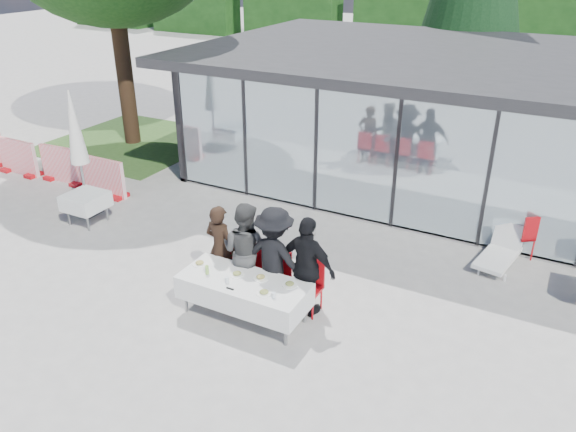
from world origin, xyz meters
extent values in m
plane|color=#A3A09B|center=(0.00, 0.00, 0.00)|extent=(90.00, 90.00, 0.00)
cube|color=gray|center=(2.00, 8.00, 0.05)|extent=(14.00, 8.00, 0.10)
cube|color=black|center=(2.00, 11.90, 1.60)|extent=(14.00, 0.20, 3.20)
cube|color=black|center=(-4.90, 8.00, 1.60)|extent=(0.20, 8.00, 3.20)
cube|color=silver|center=(2.00, 4.03, 1.60)|extent=(13.60, 0.06, 3.10)
cube|color=#2D2D30|center=(2.00, 7.60, 3.32)|extent=(14.80, 8.80, 0.24)
cube|color=#262628|center=(-4.80, 4.03, 1.60)|extent=(0.08, 0.10, 3.10)
cube|color=#262628|center=(-2.86, 4.03, 1.60)|extent=(0.08, 0.10, 3.10)
cube|color=#262628|center=(-0.91, 4.03, 1.60)|extent=(0.08, 0.10, 3.10)
cube|color=#262628|center=(1.03, 4.03, 1.60)|extent=(0.08, 0.10, 3.10)
cube|color=#262628|center=(2.97, 4.03, 1.60)|extent=(0.08, 0.10, 3.10)
cube|color=#B10B12|center=(-0.50, 6.50, 0.45)|extent=(0.45, 0.45, 0.90)
cube|color=#B10B12|center=(1.00, 7.00, 0.45)|extent=(0.45, 0.45, 0.90)
cube|color=#B10B12|center=(3.50, 6.50, 0.45)|extent=(0.45, 0.45, 0.90)
cube|color=#133711|center=(-22.00, 28.00, 2.20)|extent=(6.50, 2.00, 4.40)
cube|color=#133711|center=(-14.00, 28.00, 2.20)|extent=(6.50, 2.00, 4.40)
cube|color=#133711|center=(-6.00, 28.00, 2.20)|extent=(6.50, 2.00, 4.40)
cube|color=#133711|center=(2.00, 28.00, 2.20)|extent=(6.50, 2.00, 4.40)
cube|color=silver|center=(-0.13, -0.49, 0.54)|extent=(2.26, 0.96, 0.42)
cylinder|color=gray|center=(-1.13, -0.84, 0.35)|extent=(0.06, 0.06, 0.71)
cylinder|color=gray|center=(0.87, -0.84, 0.35)|extent=(0.06, 0.06, 0.71)
cylinder|color=gray|center=(-1.13, -0.14, 0.35)|extent=(0.06, 0.06, 0.71)
cylinder|color=gray|center=(0.87, -0.14, 0.35)|extent=(0.06, 0.06, 0.71)
imported|color=black|center=(-1.03, 0.14, 0.85)|extent=(0.66, 0.66, 1.69)
cube|color=#B10B12|center=(-1.03, 0.17, 0.45)|extent=(0.44, 0.44, 0.05)
cube|color=#B10B12|center=(-1.03, 0.37, 0.70)|extent=(0.44, 0.04, 0.55)
cylinder|color=#B10B12|center=(-1.21, -0.01, 0.21)|extent=(0.04, 0.04, 0.43)
cylinder|color=#B10B12|center=(-0.85, -0.01, 0.21)|extent=(0.04, 0.04, 0.43)
cylinder|color=#B10B12|center=(-1.21, 0.35, 0.21)|extent=(0.04, 0.04, 0.43)
cylinder|color=#B10B12|center=(-0.85, 0.35, 0.21)|extent=(0.04, 0.04, 0.43)
imported|color=#494949|center=(-0.49, 0.14, 0.93)|extent=(0.94, 0.94, 1.85)
cube|color=#B10B12|center=(-0.49, 0.17, 0.45)|extent=(0.44, 0.44, 0.05)
cube|color=#B10B12|center=(-0.49, 0.37, 0.70)|extent=(0.44, 0.04, 0.55)
cylinder|color=#B10B12|center=(-0.67, -0.01, 0.21)|extent=(0.04, 0.04, 0.43)
cylinder|color=#B10B12|center=(-0.31, -0.01, 0.21)|extent=(0.04, 0.04, 0.43)
cylinder|color=#B10B12|center=(-0.67, 0.35, 0.21)|extent=(0.04, 0.04, 0.43)
cylinder|color=#B10B12|center=(-0.31, 0.35, 0.21)|extent=(0.04, 0.04, 0.43)
imported|color=black|center=(0.13, 0.14, 0.95)|extent=(1.29, 1.29, 1.89)
cube|color=#B10B12|center=(0.13, 0.17, 0.45)|extent=(0.44, 0.44, 0.05)
cube|color=#B10B12|center=(0.13, 0.37, 0.70)|extent=(0.44, 0.04, 0.55)
cylinder|color=#B10B12|center=(-0.05, -0.01, 0.21)|extent=(0.04, 0.04, 0.43)
cylinder|color=#B10B12|center=(0.31, -0.01, 0.21)|extent=(0.04, 0.04, 0.43)
cylinder|color=#B10B12|center=(-0.05, 0.35, 0.21)|extent=(0.04, 0.04, 0.43)
cylinder|color=#B10B12|center=(0.31, 0.35, 0.21)|extent=(0.04, 0.04, 0.43)
imported|color=black|center=(0.77, 0.14, 0.93)|extent=(1.24, 1.24, 1.86)
cube|color=#B10B12|center=(0.77, 0.17, 0.45)|extent=(0.44, 0.44, 0.05)
cube|color=#B10B12|center=(0.77, 0.37, 0.70)|extent=(0.44, 0.04, 0.55)
cylinder|color=#B10B12|center=(0.59, -0.01, 0.21)|extent=(0.04, 0.04, 0.43)
cylinder|color=#B10B12|center=(0.95, -0.01, 0.21)|extent=(0.04, 0.04, 0.43)
cylinder|color=#B10B12|center=(0.59, 0.35, 0.21)|extent=(0.04, 0.04, 0.43)
cylinder|color=#B10B12|center=(0.95, 0.35, 0.21)|extent=(0.04, 0.04, 0.43)
cylinder|color=white|center=(-1.10, -0.41, 0.76)|extent=(0.26, 0.26, 0.01)
ellipsoid|color=tan|center=(-1.10, -0.41, 0.79)|extent=(0.15, 0.15, 0.05)
cylinder|color=white|center=(-0.31, -0.40, 0.76)|extent=(0.26, 0.26, 0.01)
ellipsoid|color=#4A6D29|center=(-0.31, -0.40, 0.79)|extent=(0.15, 0.15, 0.05)
cylinder|color=white|center=(0.10, -0.31, 0.76)|extent=(0.26, 0.26, 0.01)
ellipsoid|color=tan|center=(0.10, -0.31, 0.79)|extent=(0.15, 0.15, 0.05)
cylinder|color=white|center=(0.64, -0.27, 0.76)|extent=(0.26, 0.26, 0.01)
ellipsoid|color=#4A6D29|center=(0.64, -0.27, 0.79)|extent=(0.15, 0.15, 0.05)
cylinder|color=white|center=(0.38, -0.68, 0.76)|extent=(0.26, 0.26, 0.01)
ellipsoid|color=#4A6D29|center=(0.38, -0.68, 0.79)|extent=(0.15, 0.15, 0.05)
cylinder|color=#86BC4E|center=(-0.80, -0.61, 0.83)|extent=(0.06, 0.06, 0.16)
cylinder|color=silver|center=(-0.35, -0.67, 0.80)|extent=(0.07, 0.07, 0.10)
cylinder|color=silver|center=(0.58, -0.70, 0.80)|extent=(0.07, 0.07, 0.10)
cube|color=black|center=(-0.19, -0.82, 0.76)|extent=(0.14, 0.03, 0.01)
cube|color=silver|center=(-5.32, 0.94, 0.56)|extent=(0.86, 0.86, 0.36)
cylinder|color=gray|center=(-5.62, 0.64, 0.36)|extent=(0.05, 0.05, 0.72)
cylinder|color=gray|center=(-5.02, 0.64, 0.36)|extent=(0.05, 0.05, 0.72)
cylinder|color=gray|center=(-5.62, 1.24, 0.36)|extent=(0.05, 0.05, 0.72)
cylinder|color=gray|center=(-5.02, 1.24, 0.36)|extent=(0.05, 0.05, 0.72)
cube|color=#B10B12|center=(3.89, 4.12, 0.45)|extent=(0.61, 0.61, 0.05)
cube|color=#B10B12|center=(4.01, 3.96, 0.70)|extent=(0.38, 0.29, 0.55)
cylinder|color=#B10B12|center=(3.71, 3.94, 0.21)|extent=(0.04, 0.04, 0.43)
cylinder|color=#B10B12|center=(4.07, 3.94, 0.21)|extent=(0.04, 0.04, 0.43)
cylinder|color=#B10B12|center=(3.71, 4.30, 0.21)|extent=(0.04, 0.04, 0.43)
cylinder|color=#B10B12|center=(4.07, 4.30, 0.21)|extent=(0.04, 0.04, 0.43)
cube|color=black|center=(-5.72, 1.32, 0.06)|extent=(0.50, 0.50, 0.12)
cylinder|color=gray|center=(-5.72, 1.32, 1.35)|extent=(0.06, 0.06, 2.70)
cone|color=silver|center=(-5.72, 1.32, 2.15)|extent=(0.44, 0.44, 1.69)
cube|color=red|center=(-6.19, 2.35, 0.50)|extent=(1.40, 0.12, 1.00)
cube|color=#B10B12|center=(-6.69, 2.35, 0.05)|extent=(0.30, 0.45, 0.10)
cube|color=#B10B12|center=(-5.69, 2.35, 0.05)|extent=(0.30, 0.45, 0.10)
cube|color=red|center=(-7.79, 2.50, 0.50)|extent=(1.40, 0.22, 1.00)
cube|color=#B10B12|center=(-8.29, 2.50, 0.05)|extent=(0.30, 0.45, 0.10)
cube|color=#B10B12|center=(-7.29, 2.50, 0.05)|extent=(0.30, 0.45, 0.10)
cube|color=red|center=(-9.39, 2.35, 0.50)|extent=(1.40, 0.12, 1.00)
cube|color=#B10B12|center=(-9.89, 2.35, 0.05)|extent=(0.30, 0.45, 0.10)
cube|color=#B10B12|center=(-8.89, 2.35, 0.05)|extent=(0.30, 0.45, 0.10)
cube|color=#B10B12|center=(-10.49, 2.50, 0.05)|extent=(0.30, 0.45, 0.10)
cube|color=white|center=(3.47, 3.40, 0.18)|extent=(0.81, 1.38, 0.08)
cube|color=white|center=(3.57, 3.94, 0.45)|extent=(0.64, 0.36, 0.54)
cylinder|color=white|center=(3.22, 2.85, 0.07)|extent=(0.04, 0.04, 0.14)
cylinder|color=white|center=(3.72, 2.85, 0.07)|extent=(0.04, 0.04, 0.14)
cylinder|color=white|center=(3.22, 3.95, 0.07)|extent=(0.04, 0.04, 0.14)
cylinder|color=white|center=(3.72, 3.95, 0.07)|extent=(0.04, 0.04, 0.14)
cylinder|color=#382316|center=(-8.50, 6.00, 2.20)|extent=(0.50, 0.50, 4.40)
cylinder|color=#382316|center=(0.50, 13.00, 1.00)|extent=(0.44, 0.44, 2.00)
cube|color=#385926|center=(-8.50, 6.00, 0.01)|extent=(5.00, 5.00, 0.02)
camera|label=1|loc=(4.32, -7.30, 5.90)|focal=35.00mm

